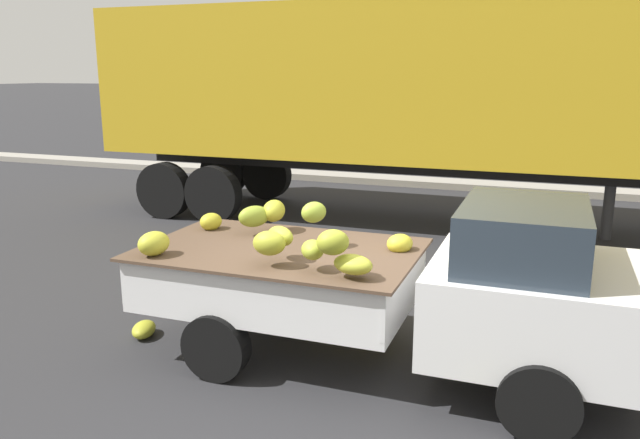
{
  "coord_description": "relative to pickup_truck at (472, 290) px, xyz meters",
  "views": [
    {
      "loc": [
        1.64,
        -5.24,
        2.81
      ],
      "look_at": [
        -0.69,
        1.03,
        1.22
      ],
      "focal_mm": 35.27,
      "sensor_mm": 36.0,
      "label": 1
    }
  ],
  "objects": [
    {
      "name": "curb_strip",
      "position": [
        -1.06,
        9.95,
        -0.8
      ],
      "size": [
        80.0,
        0.8,
        0.16
      ],
      "primitive_type": "cube",
      "color": "gray",
      "rests_on": "ground"
    },
    {
      "name": "ground",
      "position": [
        -1.06,
        -0.25,
        -0.88
      ],
      "size": [
        220.0,
        220.0,
        0.0
      ],
      "primitive_type": "plane",
      "color": "#28282B"
    },
    {
      "name": "pickup_truck",
      "position": [
        0.0,
        0.0,
        0.0
      ],
      "size": [
        4.79,
        1.82,
        1.7
      ],
      "rotation": [
        0.0,
        0.0,
        -0.0
      ],
      "color": "white",
      "rests_on": "ground"
    },
    {
      "name": "semi_trailer",
      "position": [
        -1.83,
        5.9,
        1.66
      ],
      "size": [
        12.01,
        2.71,
        3.95
      ],
      "rotation": [
        0.0,
        0.0,
        0.0
      ],
      "color": "gold",
      "rests_on": "ground"
    },
    {
      "name": "fallen_banana_bunch_near_tailgate",
      "position": [
        -3.41,
        -0.23,
        -0.8
      ],
      "size": [
        0.35,
        0.43,
        0.16
      ],
      "primitive_type": "ellipsoid",
      "rotation": [
        0.0,
        0.0,
        1.91
      ],
      "color": "#A4A629",
      "rests_on": "ground"
    }
  ]
}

